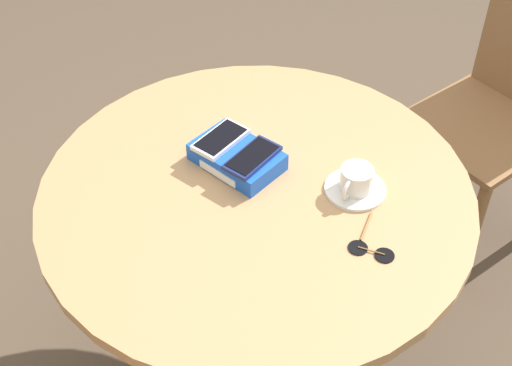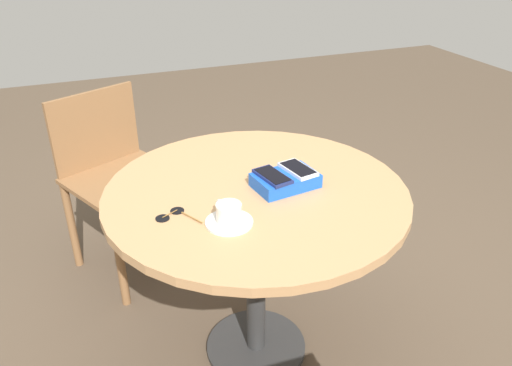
{
  "view_description": "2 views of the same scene",
  "coord_description": "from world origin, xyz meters",
  "px_view_note": "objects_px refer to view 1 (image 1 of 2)",
  "views": [
    {
      "loc": [
        0.87,
        -0.75,
        1.82
      ],
      "look_at": [
        0.0,
        0.0,
        0.73
      ],
      "focal_mm": 50.0,
      "sensor_mm": 36.0,
      "label": 1
    },
    {
      "loc": [
        0.51,
        1.32,
        1.49
      ],
      "look_at": [
        0.0,
        0.0,
        0.73
      ],
      "focal_mm": 35.0,
      "sensor_mm": 36.0,
      "label": 2
    }
  ],
  "objects_px": {
    "saucer": "(355,189)",
    "coffee_cup": "(356,179)",
    "phone_box": "(237,157)",
    "phone_navy": "(252,157)",
    "chair_near_window": "(492,121)",
    "phone_white": "(221,139)",
    "sunglasses": "(371,249)",
    "round_table": "(256,221)"
  },
  "relations": [
    {
      "from": "phone_box",
      "to": "coffee_cup",
      "type": "relative_size",
      "value": 2.17
    },
    {
      "from": "sunglasses",
      "to": "phone_box",
      "type": "bearing_deg",
      "value": -173.82
    },
    {
      "from": "phone_white",
      "to": "saucer",
      "type": "xyz_separation_m",
      "value": [
        0.29,
        0.15,
        -0.05
      ]
    },
    {
      "from": "coffee_cup",
      "to": "sunglasses",
      "type": "distance_m",
      "value": 0.18
    },
    {
      "from": "round_table",
      "to": "phone_box",
      "type": "bearing_deg",
      "value": 166.76
    },
    {
      "from": "phone_navy",
      "to": "phone_white",
      "type": "bearing_deg",
      "value": -171.61
    },
    {
      "from": "phone_white",
      "to": "phone_navy",
      "type": "height_order",
      "value": "phone_white"
    },
    {
      "from": "phone_navy",
      "to": "saucer",
      "type": "xyz_separation_m",
      "value": [
        0.19,
        0.14,
        -0.05
      ]
    },
    {
      "from": "sunglasses",
      "to": "phone_navy",
      "type": "bearing_deg",
      "value": -173.9
    },
    {
      "from": "chair_near_window",
      "to": "round_table",
      "type": "bearing_deg",
      "value": -93.0
    },
    {
      "from": "phone_white",
      "to": "phone_navy",
      "type": "xyz_separation_m",
      "value": [
        0.1,
        0.01,
        -0.0
      ]
    },
    {
      "from": "phone_box",
      "to": "saucer",
      "type": "height_order",
      "value": "phone_box"
    },
    {
      "from": "phone_navy",
      "to": "coffee_cup",
      "type": "relative_size",
      "value": 1.49
    },
    {
      "from": "phone_box",
      "to": "saucer",
      "type": "distance_m",
      "value": 0.28
    },
    {
      "from": "phone_white",
      "to": "chair_near_window",
      "type": "bearing_deg",
      "value": 78.13
    },
    {
      "from": "round_table",
      "to": "phone_box",
      "type": "height_order",
      "value": "phone_box"
    },
    {
      "from": "saucer",
      "to": "chair_near_window",
      "type": "height_order",
      "value": "chair_near_window"
    },
    {
      "from": "phone_box",
      "to": "phone_navy",
      "type": "distance_m",
      "value": 0.06
    },
    {
      "from": "phone_navy",
      "to": "saucer",
      "type": "height_order",
      "value": "phone_navy"
    },
    {
      "from": "phone_white",
      "to": "chair_near_window",
      "type": "height_order",
      "value": "chair_near_window"
    },
    {
      "from": "phone_box",
      "to": "chair_near_window",
      "type": "height_order",
      "value": "chair_near_window"
    },
    {
      "from": "phone_white",
      "to": "phone_navy",
      "type": "relative_size",
      "value": 0.97
    },
    {
      "from": "coffee_cup",
      "to": "phone_white",
      "type": "bearing_deg",
      "value": -152.59
    },
    {
      "from": "round_table",
      "to": "phone_navy",
      "type": "relative_size",
      "value": 6.58
    },
    {
      "from": "coffee_cup",
      "to": "chair_near_window",
      "type": "relative_size",
      "value": 0.12
    },
    {
      "from": "phone_box",
      "to": "saucer",
      "type": "xyz_separation_m",
      "value": [
        0.24,
        0.14,
        -0.02
      ]
    },
    {
      "from": "round_table",
      "to": "sunglasses",
      "type": "height_order",
      "value": "sunglasses"
    },
    {
      "from": "phone_box",
      "to": "phone_white",
      "type": "relative_size",
      "value": 1.5
    },
    {
      "from": "phone_box",
      "to": "phone_white",
      "type": "distance_m",
      "value": 0.06
    },
    {
      "from": "coffee_cup",
      "to": "chair_near_window",
      "type": "bearing_deg",
      "value": 97.64
    },
    {
      "from": "saucer",
      "to": "coffee_cup",
      "type": "bearing_deg",
      "value": -74.15
    },
    {
      "from": "chair_near_window",
      "to": "phone_navy",
      "type": "bearing_deg",
      "value": -95.99
    },
    {
      "from": "phone_box",
      "to": "phone_navy",
      "type": "xyz_separation_m",
      "value": [
        0.05,
        0.01,
        0.03
      ]
    },
    {
      "from": "saucer",
      "to": "phone_box",
      "type": "bearing_deg",
      "value": -149.14
    },
    {
      "from": "saucer",
      "to": "coffee_cup",
      "type": "xyz_separation_m",
      "value": [
        0.0,
        -0.0,
        0.03
      ]
    },
    {
      "from": "phone_navy",
      "to": "chair_near_window",
      "type": "height_order",
      "value": "chair_near_window"
    },
    {
      "from": "round_table",
      "to": "phone_white",
      "type": "xyz_separation_m",
      "value": [
        -0.14,
        0.01,
        0.15
      ]
    },
    {
      "from": "coffee_cup",
      "to": "sunglasses",
      "type": "xyz_separation_m",
      "value": [
        0.14,
        -0.1,
        -0.03
      ]
    },
    {
      "from": "phone_box",
      "to": "sunglasses",
      "type": "bearing_deg",
      "value": 6.18
    },
    {
      "from": "phone_box",
      "to": "chair_near_window",
      "type": "xyz_separation_m",
      "value": [
        0.14,
        0.89,
        -0.27
      ]
    },
    {
      "from": "phone_box",
      "to": "sunglasses",
      "type": "distance_m",
      "value": 0.39
    },
    {
      "from": "chair_near_window",
      "to": "phone_box",
      "type": "bearing_deg",
      "value": -99.02
    }
  ]
}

